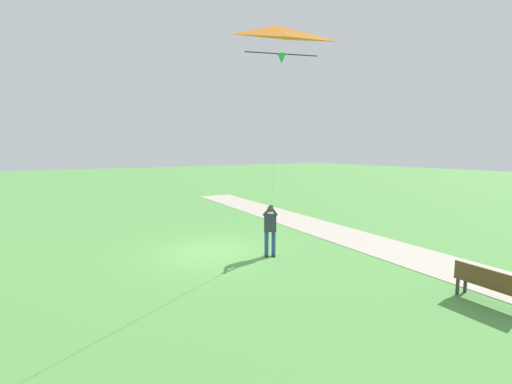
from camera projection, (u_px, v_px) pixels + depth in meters
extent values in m
plane|color=#569947|center=(212.00, 252.00, 12.62)|extent=(120.00, 120.00, 0.00)
cube|color=#B7AD99|center=(366.00, 242.00, 14.00)|extent=(4.89, 32.09, 0.02)
cube|color=#232328|center=(274.00, 255.00, 12.14)|extent=(0.22, 0.26, 0.06)
cylinder|color=#2D4C8E|center=(274.00, 243.00, 12.11)|extent=(0.14, 0.14, 0.82)
cube|color=#232328|center=(266.00, 255.00, 12.13)|extent=(0.22, 0.26, 0.06)
cylinder|color=#2D4C8E|center=(266.00, 243.00, 12.10)|extent=(0.14, 0.14, 0.82)
cube|color=#333842|center=(270.00, 223.00, 12.02)|extent=(0.46, 0.39, 0.60)
sphere|color=#996B4C|center=(270.00, 209.00, 11.97)|extent=(0.22, 0.22, 0.22)
ellipsoid|color=tan|center=(270.00, 208.00, 11.98)|extent=(0.31, 0.31, 0.13)
cylinder|color=#333842|center=(273.00, 211.00, 11.75)|extent=(0.52, 0.36, 0.43)
cylinder|color=#333842|center=(268.00, 211.00, 11.75)|extent=(0.10, 0.56, 0.43)
sphere|color=#996B4C|center=(271.00, 207.00, 11.58)|extent=(0.10, 0.10, 0.10)
pyramid|color=orange|center=(277.00, 47.00, 8.74)|extent=(2.06, 1.47, 0.59)
cone|color=green|center=(282.00, 59.00, 8.37)|extent=(0.26, 0.26, 0.22)
cylinder|color=black|center=(282.00, 54.00, 8.36)|extent=(1.67, 0.63, 0.02)
cylinder|color=silver|center=(276.00, 146.00, 9.98)|extent=(1.41, 2.39, 3.94)
cube|color=brown|center=(490.00, 285.00, 8.39)|extent=(0.56, 1.53, 0.05)
cube|color=brown|center=(486.00, 277.00, 8.27)|extent=(0.16, 1.50, 0.40)
cube|color=#2D2D33|center=(465.00, 284.00, 9.08)|extent=(0.06, 0.06, 0.45)
cube|color=#2D2D33|center=(458.00, 286.00, 8.93)|extent=(0.06, 0.06, 0.45)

